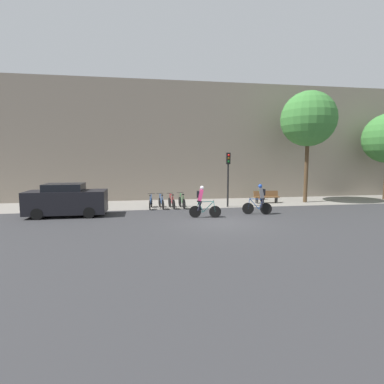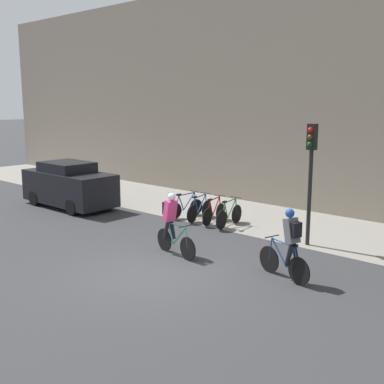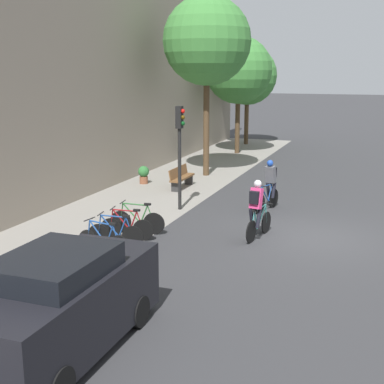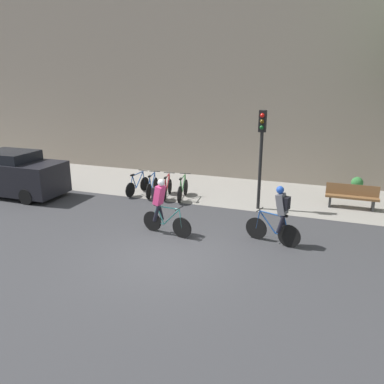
% 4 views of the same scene
% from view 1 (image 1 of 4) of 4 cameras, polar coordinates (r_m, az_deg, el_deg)
% --- Properties ---
extents(ground, '(200.00, 200.00, 0.00)m').
position_cam_1_polar(ground, '(15.33, 5.75, -5.88)').
color(ground, '#333335').
extents(kerb_strip, '(44.00, 4.50, 0.01)m').
position_cam_1_polar(kerb_strip, '(21.81, 1.17, -2.16)').
color(kerb_strip, gray).
rests_on(kerb_strip, ground).
extents(building_facade, '(44.00, 0.60, 9.20)m').
position_cam_1_polar(building_facade, '(24.12, 0.08, 9.60)').
color(building_facade, gray).
rests_on(building_facade, ground).
extents(cyclist_pink, '(1.75, 0.55, 1.77)m').
position_cam_1_polar(cyclist_pink, '(16.44, 1.88, -1.67)').
color(cyclist_pink, black).
rests_on(cyclist_pink, ground).
extents(cyclist_grey, '(1.67, 0.60, 1.78)m').
position_cam_1_polar(cyclist_grey, '(17.82, 12.86, -1.19)').
color(cyclist_grey, black).
rests_on(cyclist_grey, ground).
extents(parked_bike_0, '(0.46, 1.64, 0.94)m').
position_cam_1_polar(parked_bike_0, '(19.70, -7.87, -2.03)').
color(parked_bike_0, black).
rests_on(parked_bike_0, ground).
extents(parked_bike_1, '(0.46, 1.62, 0.95)m').
position_cam_1_polar(parked_bike_1, '(19.73, -5.88, -1.98)').
color(parked_bike_1, black).
rests_on(parked_bike_1, ground).
extents(parked_bike_2, '(0.46, 1.58, 0.95)m').
position_cam_1_polar(parked_bike_2, '(19.78, -3.90, -1.94)').
color(parked_bike_2, black).
rests_on(parked_bike_2, ground).
extents(parked_bike_3, '(0.46, 1.71, 0.97)m').
position_cam_1_polar(parked_bike_3, '(19.85, -1.94, -1.86)').
color(parked_bike_3, black).
rests_on(parked_bike_3, ground).
extents(traffic_light_pole, '(0.26, 0.30, 3.64)m').
position_cam_1_polar(traffic_light_pole, '(20.13, 6.90, 4.27)').
color(traffic_light_pole, black).
rests_on(traffic_light_pole, ground).
extents(bench, '(1.87, 0.44, 0.89)m').
position_cam_1_polar(bench, '(22.58, 13.97, -0.85)').
color(bench, brown).
rests_on(bench, ground).
extents(parked_car, '(4.30, 1.84, 1.85)m').
position_cam_1_polar(parked_car, '(18.29, -22.78, -1.50)').
color(parked_car, black).
rests_on(parked_car, ground).
extents(street_tree_0, '(3.97, 3.97, 8.10)m').
position_cam_1_polar(street_tree_0, '(23.89, 21.30, 12.80)').
color(street_tree_0, '#4C3823').
rests_on(street_tree_0, ground).
extents(potted_plant, '(0.48, 0.48, 0.78)m').
position_cam_1_polar(potted_plant, '(24.40, 12.86, -0.39)').
color(potted_plant, brown).
rests_on(potted_plant, ground).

